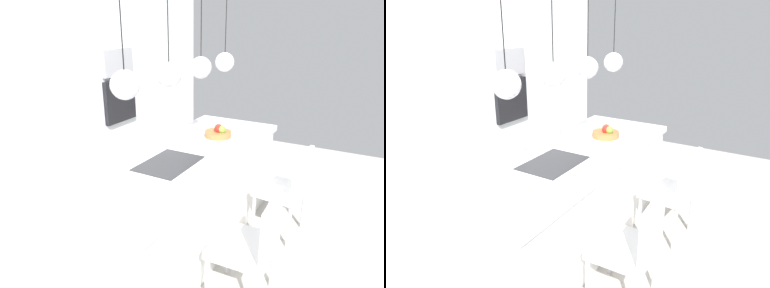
{
  "view_description": "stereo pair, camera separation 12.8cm",
  "coord_description": "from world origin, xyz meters",
  "views": [
    {
      "loc": [
        -2.5,
        -1.46,
        2.0
      ],
      "look_at": [
        0.1,
        0.0,
        0.94
      ],
      "focal_mm": 32.05,
      "sensor_mm": 36.0,
      "label": 1
    },
    {
      "loc": [
        -2.44,
        -1.57,
        2.0
      ],
      "look_at": [
        0.1,
        0.0,
        0.94
      ],
      "focal_mm": 32.05,
      "sensor_mm": 36.0,
      "label": 2
    }
  ],
  "objects": [
    {
      "name": "sink_basin",
      "position": [
        -0.3,
        0.0,
        0.89
      ],
      "size": [
        0.56,
        0.4,
        0.02
      ],
      "primitive_type": "cube",
      "color": "#2D2D30",
      "rests_on": "kitchen_island"
    },
    {
      "name": "faucet",
      "position": [
        -0.3,
        0.21,
        1.04
      ],
      "size": [
        0.02,
        0.17,
        0.22
      ],
      "color": "silver",
      "rests_on": "kitchen_island"
    },
    {
      "name": "chair_middle",
      "position": [
        0.53,
        -0.81,
        0.52
      ],
      "size": [
        0.51,
        0.47,
        0.9
      ],
      "color": "white",
      "rests_on": "ground"
    },
    {
      "name": "pendant_light_right",
      "position": [
        0.79,
        0.0,
        1.62
      ],
      "size": [
        0.2,
        0.2,
        0.8
      ],
      "color": "silver"
    },
    {
      "name": "pendant_light_left",
      "position": [
        -0.79,
        0.0,
        1.62
      ],
      "size": [
        0.2,
        0.2,
        0.8
      ],
      "color": "silver"
    },
    {
      "name": "kitchen_island",
      "position": [
        0.0,
        0.0,
        0.45
      ],
      "size": [
        2.53,
        0.94,
        0.89
      ],
      "color": "white",
      "rests_on": "ground"
    },
    {
      "name": "fruit_bowl",
      "position": [
        0.55,
        -0.06,
        0.94
      ],
      "size": [
        0.28,
        0.28,
        0.13
      ],
      "color": "#9E6B38",
      "rests_on": "kitchen_island"
    },
    {
      "name": "chair_near",
      "position": [
        -0.47,
        -0.82,
        0.51
      ],
      "size": [
        0.49,
        0.45,
        0.88
      ],
      "color": "silver",
      "rests_on": "ground"
    },
    {
      "name": "pendant_light_center_left",
      "position": [
        -0.26,
        0.0,
        1.62
      ],
      "size": [
        0.2,
        0.2,
        0.8
      ],
      "color": "silver"
    },
    {
      "name": "floor",
      "position": [
        0.0,
        0.0,
        0.0
      ],
      "size": [
        6.6,
        6.6,
        0.0
      ],
      "primitive_type": "plane",
      "color": "#BCB7AD",
      "rests_on": "ground"
    },
    {
      "name": "back_wall",
      "position": [
        0.0,
        1.65,
        1.3
      ],
      "size": [
        6.0,
        0.1,
        2.6
      ],
      "primitive_type": "cube",
      "color": "white",
      "rests_on": "ground"
    },
    {
      "name": "pendant_light_center_right",
      "position": [
        0.26,
        0.0,
        1.62
      ],
      "size": [
        0.2,
        0.2,
        0.8
      ],
      "color": "silver"
    },
    {
      "name": "microwave",
      "position": [
        0.94,
        1.58,
        1.52
      ],
      "size": [
        0.54,
        0.08,
        0.34
      ],
      "primitive_type": "cube",
      "color": "#9E9EA3",
      "rests_on": "back_wall"
    },
    {
      "name": "oven",
      "position": [
        0.94,
        1.58,
        1.02
      ],
      "size": [
        0.56,
        0.08,
        0.56
      ],
      "primitive_type": "cube",
      "color": "black",
      "rests_on": "back_wall"
    }
  ]
}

